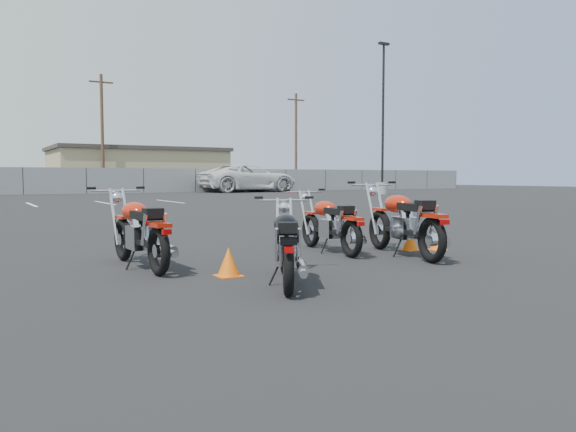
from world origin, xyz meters
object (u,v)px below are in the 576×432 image
motorcycle_third_red (331,224)px  motorcycle_rear_red (405,222)px  white_van (249,170)px  motorcycle_second_black (287,245)px  motorcycle_front_red (140,231)px

motorcycle_third_red → motorcycle_rear_red: motorcycle_rear_red is taller
motorcycle_third_red → white_van: (14.27, 31.87, 1.24)m
motorcycle_third_red → motorcycle_rear_red: 1.14m
motorcycle_second_black → motorcycle_rear_red: (2.60, 1.03, 0.08)m
motorcycle_front_red → motorcycle_second_black: size_ratio=1.16×
motorcycle_second_black → motorcycle_third_red: size_ratio=0.92×
motorcycle_front_red → white_van: white_van is taller
motorcycle_second_black → white_van: white_van is taller
motorcycle_second_black → motorcycle_rear_red: motorcycle_rear_red is taller
motorcycle_second_black → motorcycle_third_red: 2.68m
motorcycle_second_black → motorcycle_front_red: bearing=119.6°
motorcycle_rear_red → white_van: 35.47m
white_van → motorcycle_third_red: bearing=153.0°
motorcycle_rear_red → white_van: (13.55, 32.76, 1.18)m
motorcycle_front_red → motorcycle_rear_red: (3.68, -0.87, 0.03)m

